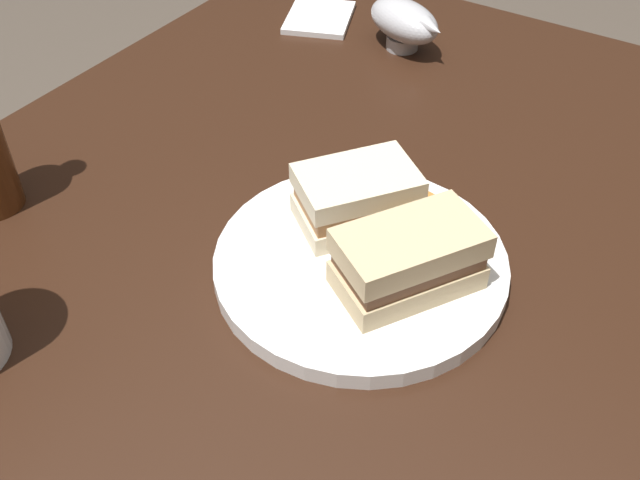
{
  "coord_description": "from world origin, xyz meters",
  "views": [
    {
      "loc": [
        0.4,
        0.31,
        1.21
      ],
      "look_at": [
        -0.01,
        0.04,
        0.75
      ],
      "focal_mm": 41.07,
      "sensor_mm": 36.0,
      "label": 1
    }
  ],
  "objects_px": {
    "napkin": "(319,18)",
    "plate": "(360,263)",
    "sandwich_half_left": "(409,259)",
    "sandwich_half_right": "(357,197)",
    "gravy_boat": "(405,21)"
  },
  "relations": [
    {
      "from": "plate",
      "to": "gravy_boat",
      "type": "relative_size",
      "value": 2.02
    },
    {
      "from": "napkin",
      "to": "plate",
      "type": "bearing_deg",
      "value": 37.06
    },
    {
      "from": "sandwich_half_left",
      "to": "sandwich_half_right",
      "type": "bearing_deg",
      "value": -121.93
    },
    {
      "from": "sandwich_half_right",
      "to": "napkin",
      "type": "relative_size",
      "value": 1.2
    },
    {
      "from": "sandwich_half_left",
      "to": "napkin",
      "type": "height_order",
      "value": "sandwich_half_left"
    },
    {
      "from": "sandwich_half_right",
      "to": "napkin",
      "type": "height_order",
      "value": "sandwich_half_right"
    },
    {
      "from": "sandwich_half_left",
      "to": "napkin",
      "type": "relative_size",
      "value": 1.29
    },
    {
      "from": "plate",
      "to": "gravy_boat",
      "type": "height_order",
      "value": "gravy_boat"
    },
    {
      "from": "napkin",
      "to": "gravy_boat",
      "type": "bearing_deg",
      "value": 85.97
    },
    {
      "from": "plate",
      "to": "sandwich_half_right",
      "type": "height_order",
      "value": "sandwich_half_right"
    },
    {
      "from": "plate",
      "to": "sandwich_half_left",
      "type": "distance_m",
      "value": 0.07
    },
    {
      "from": "gravy_boat",
      "to": "napkin",
      "type": "height_order",
      "value": "gravy_boat"
    },
    {
      "from": "sandwich_half_left",
      "to": "gravy_boat",
      "type": "height_order",
      "value": "sandwich_half_left"
    },
    {
      "from": "sandwich_half_right",
      "to": "gravy_boat",
      "type": "xyz_separation_m",
      "value": [
        -0.36,
        -0.14,
        -0.01
      ]
    },
    {
      "from": "sandwich_half_left",
      "to": "sandwich_half_right",
      "type": "height_order",
      "value": "sandwich_half_left"
    }
  ]
}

